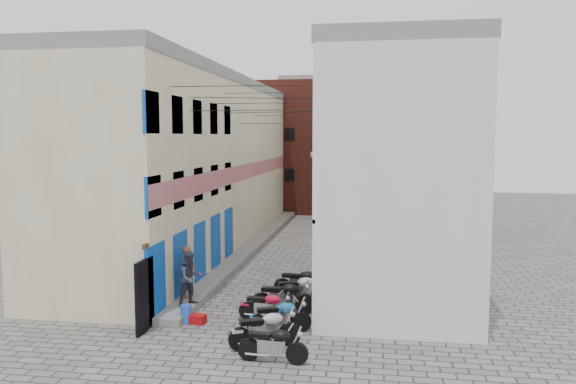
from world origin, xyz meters
The scene contains 21 objects.
ground centered at (0.00, 0.00, 0.00)m, with size 90.00×90.00×0.00m, color #5C5856.
plinth centered at (-2.05, 13.00, 0.12)m, with size 0.90×26.00×0.25m, color gray.
building_left centered at (-4.98, 12.95, 4.50)m, with size 5.10×27.00×9.00m.
building_right centered at (5.00, 13.00, 4.51)m, with size 5.94×26.00×9.00m.
building_far_brick_left centered at (-2.00, 28.00, 5.00)m, with size 6.00×6.00×10.00m, color maroon.
building_far_brick_right centered at (3.00, 30.00, 4.00)m, with size 5.00×6.00×8.00m, color maroon.
building_far_concrete centered at (0.00, 34.00, 5.50)m, with size 8.00×5.00×11.00m, color gray.
far_shopfront centered at (0.00, 25.20, 1.20)m, with size 2.00×0.30×2.40m, color black.
overhead_wires centered at (0.00, 7.64, 7.12)m, with size 5.80×13.02×1.32m.
motorcycle_a centered at (1.73, -2.14, 0.54)m, with size 0.59×1.88×1.09m, color black, non-canonical shape.
motorcycle_b centered at (1.33, -1.19, 0.60)m, with size 0.65×2.07×1.20m, color #A1A1A6, non-canonical shape.
motorcycle_c centered at (1.52, 0.03, 0.57)m, with size 0.62×1.96×1.13m, color #0B5CAD, non-canonical shape.
motorcycle_d centered at (0.94, 1.03, 0.54)m, with size 0.59×1.85×1.07m, color #AA0C2A, non-canonical shape.
motorcycle_e centered at (1.33, 1.93, 0.61)m, with size 0.67×2.12×1.23m, color black, non-canonical shape.
motorcycle_f centered at (1.76, 2.80, 0.61)m, with size 0.67×2.12×1.23m, color silver, non-canonical shape.
motorcycle_g centered at (1.68, 3.86, 0.60)m, with size 0.66×2.08×1.21m, color black, non-canonical shape.
person_a centered at (-2.12, 2.47, 1.15)m, with size 0.65×0.43×1.79m, color #964936.
person_b centered at (-1.76, 1.62, 1.15)m, with size 0.87×0.68×1.80m, color #2F3446.
water_jug_near centered at (-1.55, 0.50, 0.24)m, with size 0.30×0.30×0.47m, color blue.
water_jug_far centered at (-1.55, 0.50, 0.28)m, with size 0.36×0.36×0.56m, color blue.
red_crate centered at (-1.16, 0.50, 0.14)m, with size 0.46×0.34×0.29m, color #A40B10.
Camera 1 is at (4.29, -16.00, 5.87)m, focal length 35.00 mm.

